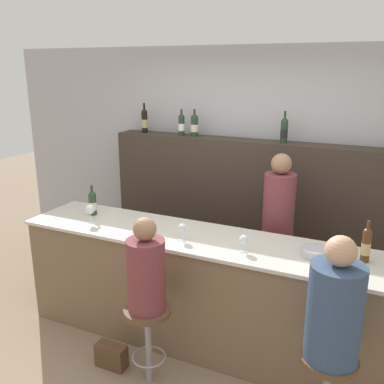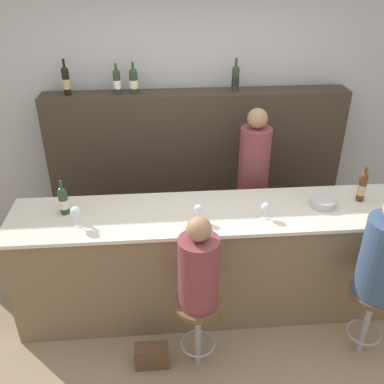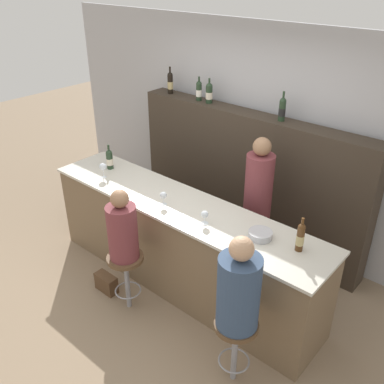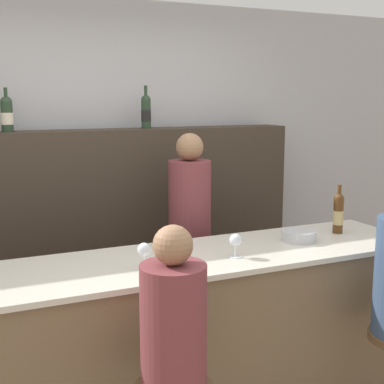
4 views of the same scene
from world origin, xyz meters
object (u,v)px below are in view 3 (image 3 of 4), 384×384
at_px(wine_bottle_backbar_1, 199,91).
at_px(handbag, 106,283).
at_px(wine_glass_0, 103,167).
at_px(guest_seated_left, 122,229).
at_px(bartender, 256,214).
at_px(wine_glass_1, 163,196).
at_px(wine_bottle_backbar_0, 170,83).
at_px(wine_bottle_backbar_2, 209,93).
at_px(wine_bottle_counter_0, 110,159).
at_px(bar_stool_left, 126,268).
at_px(wine_bottle_counter_1, 300,237).
at_px(wine_glass_2, 205,215).
at_px(wine_bottle_backbar_3, 282,109).
at_px(metal_bowl, 260,235).
at_px(bar_stool_right, 236,336).
at_px(guest_seated_right, 239,289).

xyz_separation_m(wine_bottle_backbar_1, handbag, (0.25, -1.83, -1.66)).
relative_size(wine_glass_0, guest_seated_left, 0.24).
bearing_deg(bartender, wine_glass_1, -127.39).
distance_m(wine_bottle_backbar_0, wine_bottle_backbar_2, 0.63).
bearing_deg(handbag, guest_seated_left, 0.00).
xyz_separation_m(wine_bottle_counter_0, wine_bottle_backbar_1, (0.40, 1.13, 0.64)).
bearing_deg(bar_stool_left, handbag, 180.00).
distance_m(bar_stool_left, bartender, 1.47).
relative_size(wine_bottle_counter_1, wine_glass_2, 2.38).
bearing_deg(guest_seated_left, wine_glass_2, 41.32).
distance_m(wine_bottle_counter_0, wine_glass_0, 0.23).
height_order(wine_bottle_counter_0, wine_bottle_backbar_3, wine_bottle_backbar_3).
bearing_deg(guest_seated_left, wine_bottle_backbar_3, 73.85).
distance_m(wine_bottle_backbar_1, wine_glass_2, 1.90).
relative_size(wine_bottle_backbar_3, bar_stool_left, 0.50).
bearing_deg(handbag, metal_bowl, 23.96).
bearing_deg(wine_bottle_counter_1, wine_glass_0, -175.14).
height_order(wine_bottle_backbar_1, bartender, wine_bottle_backbar_1).
bearing_deg(wine_bottle_counter_0, wine_glass_0, -57.28).
bearing_deg(bar_stool_right, wine_bottle_backbar_1, 136.57).
distance_m(wine_glass_2, guest_seated_right, 0.91).
height_order(wine_bottle_backbar_2, wine_glass_0, wine_bottle_backbar_2).
height_order(wine_glass_0, wine_glass_2, wine_glass_0).
height_order(metal_bowl, bar_stool_right, metal_bowl).
xyz_separation_m(wine_bottle_backbar_3, wine_glass_2, (0.04, -1.33, -0.67)).
relative_size(wine_glass_1, handbag, 0.54).
bearing_deg(wine_bottle_backbar_2, wine_bottle_counter_0, -116.12).
distance_m(wine_bottle_backbar_0, guest_seated_left, 2.29).
bearing_deg(wine_bottle_backbar_3, wine_bottle_backbar_2, 180.00).
relative_size(wine_bottle_counter_1, guest_seated_left, 0.44).
bearing_deg(wine_glass_1, wine_bottle_counter_0, 169.43).
height_order(bar_stool_right, handbag, bar_stool_right).
xyz_separation_m(wine_bottle_backbar_0, wine_glass_2, (1.66, -1.33, -0.68)).
xyz_separation_m(wine_bottle_backbar_1, wine_bottle_backbar_3, (1.14, -0.00, 0.01)).
height_order(wine_glass_0, wine_glass_1, wine_glass_0).
relative_size(wine_bottle_counter_0, wine_glass_1, 2.10).
xyz_separation_m(wine_bottle_counter_1, handbag, (-1.79, -0.70, -1.04)).
xyz_separation_m(metal_bowl, guest_seated_left, (-1.09, -0.64, -0.09)).
bearing_deg(bar_stool_left, wine_glass_2, 41.32).
xyz_separation_m(wine_bottle_counter_0, handbag, (0.65, -0.70, -1.03)).
relative_size(wine_bottle_backbar_1, guest_seated_right, 0.35).
relative_size(wine_bottle_backbar_0, wine_bottle_backbar_1, 1.17).
bearing_deg(wine_bottle_backbar_1, wine_glass_0, -101.47).
height_order(bar_stool_left, guest_seated_left, guest_seated_left).
bearing_deg(bartender, wine_bottle_counter_0, -160.42).
height_order(bar_stool_left, guest_seated_right, guest_seated_right).
distance_m(wine_bottle_counter_1, bar_stool_left, 1.72).
bearing_deg(wine_bottle_counter_1, wine_bottle_backbar_1, 151.13).
relative_size(wine_bottle_backbar_3, guest_seated_right, 0.39).
bearing_deg(wine_bottle_backbar_2, wine_bottle_counter_1, -30.86).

